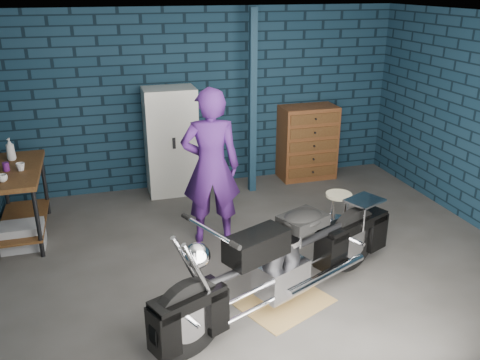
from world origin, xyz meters
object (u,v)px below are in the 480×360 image
object	(u,v)px
person	(211,167)
shop_stool	(337,215)
motorcycle	(287,253)
storage_bin	(23,236)
locker	(171,142)
workbench	(20,203)
tool_chest	(308,143)

from	to	relation	value
person	shop_stool	distance (m)	1.71
motorcycle	shop_stool	distance (m)	1.66
person	storage_bin	size ratio (longest dim) A/B	3.86
person	locker	size ratio (longest dim) A/B	1.20
storage_bin	locker	bearing A→B (deg)	31.66
workbench	storage_bin	xyz separation A→B (m)	(0.02, -0.33, -0.30)
motorcycle	locker	bearing A→B (deg)	76.62
locker	shop_stool	xyz separation A→B (m)	(1.74, -2.04, -0.51)
workbench	motorcycle	size ratio (longest dim) A/B	0.54
motorcycle	person	world-z (taller)	person
motorcycle	tool_chest	distance (m)	3.59
person	locker	distance (m)	1.70
workbench	locker	bearing A→B (deg)	24.27
shop_stool	locker	bearing A→B (deg)	130.49
motorcycle	tool_chest	bearing A→B (deg)	39.48
workbench	motorcycle	distance (m)	3.51
workbench	person	size ratio (longest dim) A/B	0.73
tool_chest	shop_stool	world-z (taller)	tool_chest
shop_stool	motorcycle	bearing A→B (deg)	-134.26
storage_bin	shop_stool	bearing A→B (deg)	-11.78
workbench	storage_bin	world-z (taller)	workbench
workbench	shop_stool	bearing A→B (deg)	-16.37
motorcycle	workbench	bearing A→B (deg)	115.28
workbench	motorcycle	bearing A→B (deg)	-40.77
tool_chest	motorcycle	bearing A→B (deg)	-116.57
person	shop_stool	xyz separation A→B (m)	(1.53, -0.36, -0.67)
workbench	shop_stool	xyz separation A→B (m)	(3.80, -1.12, -0.16)
workbench	storage_bin	bearing A→B (deg)	-86.51
person	storage_bin	world-z (taller)	person
workbench	tool_chest	world-z (taller)	tool_chest
locker	workbench	bearing A→B (deg)	-155.73
workbench	locker	distance (m)	2.28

